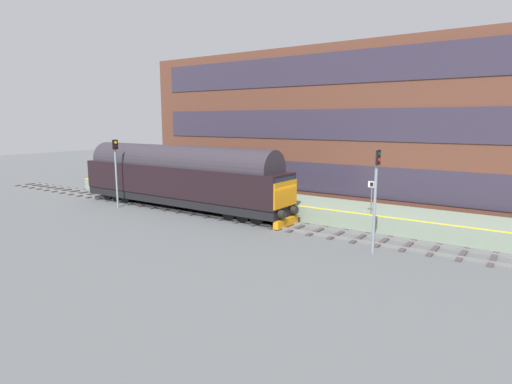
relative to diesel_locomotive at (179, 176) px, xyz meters
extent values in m
plane|color=#5A5E60|center=(0.00, -7.93, -2.48)|extent=(140.00, 140.00, 0.00)
cube|color=slate|center=(-0.72, -7.93, -2.41)|extent=(0.07, 60.00, 0.15)
cube|color=slate|center=(0.72, -7.93, -2.41)|extent=(0.07, 60.00, 0.15)
cube|color=#473F41|center=(0.00, -20.33, -2.44)|extent=(2.50, 0.26, 0.09)
cube|color=#473F41|center=(0.00, -19.02, -2.44)|extent=(2.50, 0.26, 0.09)
cube|color=#473F41|center=(0.00, -17.72, -2.44)|extent=(2.50, 0.26, 0.09)
cube|color=#473F41|center=(0.00, -16.41, -2.44)|extent=(2.50, 0.26, 0.09)
cube|color=#473F41|center=(0.00, -15.11, -2.44)|extent=(2.50, 0.26, 0.09)
cube|color=#473F41|center=(0.00, -13.80, -2.44)|extent=(2.50, 0.26, 0.09)
cube|color=#473F41|center=(0.00, -12.50, -2.44)|extent=(2.50, 0.26, 0.09)
cube|color=#473F41|center=(0.00, -11.19, -2.44)|extent=(2.50, 0.26, 0.09)
cube|color=#473F41|center=(0.00, -9.89, -2.44)|extent=(2.50, 0.26, 0.09)
cube|color=#473F41|center=(0.00, -8.59, -2.44)|extent=(2.50, 0.26, 0.09)
cube|color=#473F41|center=(0.00, -7.28, -2.44)|extent=(2.50, 0.26, 0.09)
cube|color=#473F41|center=(0.00, -5.98, -2.44)|extent=(2.50, 0.26, 0.09)
cube|color=#473F41|center=(0.00, -4.67, -2.44)|extent=(2.50, 0.26, 0.09)
cube|color=#473F41|center=(0.00, -3.37, -2.44)|extent=(2.50, 0.26, 0.09)
cube|color=#473F41|center=(0.00, -2.06, -2.44)|extent=(2.50, 0.26, 0.09)
cube|color=#473F41|center=(0.00, -0.76, -2.44)|extent=(2.50, 0.26, 0.09)
cube|color=#473F41|center=(0.00, 0.54, -2.44)|extent=(2.50, 0.26, 0.09)
cube|color=#473F41|center=(0.00, 1.85, -2.44)|extent=(2.50, 0.26, 0.09)
cube|color=#473F41|center=(0.00, 3.15, -2.44)|extent=(2.50, 0.26, 0.09)
cube|color=#473F41|center=(0.00, 4.46, -2.44)|extent=(2.50, 0.26, 0.09)
cube|color=#473F41|center=(0.00, 5.76, -2.44)|extent=(2.50, 0.26, 0.09)
cube|color=#473F41|center=(0.00, 7.07, -2.44)|extent=(2.50, 0.26, 0.09)
cube|color=#473F41|center=(0.00, 8.37, -2.44)|extent=(2.50, 0.26, 0.09)
cube|color=#473F41|center=(0.00, 9.67, -2.44)|extent=(2.50, 0.26, 0.09)
cube|color=#473F41|center=(0.00, 10.98, -2.44)|extent=(2.50, 0.26, 0.09)
cube|color=#473F41|center=(0.00, 12.28, -2.44)|extent=(2.50, 0.26, 0.09)
cube|color=#473F41|center=(0.00, 13.59, -2.44)|extent=(2.50, 0.26, 0.09)
cube|color=#473F41|center=(0.00, 14.89, -2.44)|extent=(2.50, 0.26, 0.09)
cube|color=#473F41|center=(0.00, 16.20, -2.44)|extent=(2.50, 0.26, 0.09)
cube|color=#473F41|center=(0.00, 17.50, -2.44)|extent=(2.50, 0.26, 0.09)
cube|color=#473F41|center=(0.00, 18.81, -2.44)|extent=(2.50, 0.26, 0.09)
cube|color=#473F41|center=(0.00, 20.11, -2.44)|extent=(2.50, 0.26, 0.09)
cube|color=#473F41|center=(0.00, 21.41, -2.44)|extent=(2.50, 0.26, 0.09)
cube|color=gray|center=(3.60, -7.93, -1.98)|extent=(4.00, 44.00, 1.00)
cube|color=yellow|center=(1.75, -7.93, -1.48)|extent=(0.30, 44.00, 0.01)
cube|color=brown|center=(9.11, -10.64, 3.48)|extent=(4.45, 39.24, 11.92)
cube|color=#332D3F|center=(6.86, -10.64, -0.30)|extent=(0.06, 36.10, 2.22)
cube|color=#332D3F|center=(6.86, -10.64, 3.68)|extent=(0.06, 36.10, 2.22)
cube|color=#332D3F|center=(6.86, -10.64, 7.65)|extent=(0.06, 36.10, 2.22)
cube|color=black|center=(0.00, 0.04, -1.66)|extent=(2.56, 17.99, 0.60)
cube|color=black|center=(0.00, 0.04, -0.31)|extent=(2.70, 17.99, 2.10)
cylinder|color=#302B33|center=(0.00, 0.04, 0.92)|extent=(2.56, 16.55, 2.57)
cube|color=orange|center=(0.00, -9.00, -0.46)|extent=(2.65, 0.08, 1.58)
cube|color=#232D3D|center=(0.00, -8.98, 0.27)|extent=(2.38, 0.04, 0.64)
cube|color=#232D3D|center=(1.37, 0.04, -0.01)|extent=(0.04, 12.60, 0.44)
cylinder|color=black|center=(-0.75, -9.21, -1.56)|extent=(0.48, 0.35, 0.48)
cylinder|color=black|center=(0.75, -9.21, -1.56)|extent=(0.48, 0.35, 0.48)
cube|color=orange|center=(0.00, -9.06, -2.20)|extent=(2.43, 0.36, 0.47)
cylinder|color=black|center=(0.00, -7.36, -1.96)|extent=(1.64, 1.04, 1.04)
cylinder|color=black|center=(0.00, -6.26, -1.96)|extent=(1.64, 1.04, 1.04)
cylinder|color=black|center=(0.00, -5.16, -1.96)|extent=(1.64, 1.04, 1.04)
cylinder|color=black|center=(0.00, 5.23, -1.96)|extent=(1.64, 1.04, 1.04)
cylinder|color=black|center=(0.00, 6.33, -1.96)|extent=(1.64, 1.04, 1.04)
cylinder|color=black|center=(0.00, 7.43, -1.96)|extent=(1.64, 1.04, 1.04)
cylinder|color=gray|center=(-2.12, -15.29, 0.06)|extent=(0.14, 0.14, 5.08)
cube|color=black|center=(-2.12, -15.35, 2.24)|extent=(0.44, 0.10, 0.71)
cylinder|color=#0A3E13|center=(-2.12, -15.41, 2.40)|extent=(0.20, 0.06, 0.20)
cylinder|color=red|center=(-2.12, -15.41, 2.12)|extent=(0.20, 0.06, 0.20)
cylinder|color=gray|center=(-2.12, 4.36, 0.05)|extent=(0.14, 0.14, 5.06)
cube|color=black|center=(-2.12, 4.30, 2.22)|extent=(0.44, 0.10, 0.71)
cylinder|color=yellow|center=(-2.12, 4.24, 2.38)|extent=(0.20, 0.06, 0.20)
cylinder|color=#500807|center=(-2.12, 4.24, 2.10)|extent=(0.20, 0.06, 0.20)
cylinder|color=slate|center=(1.88, -13.70, -0.49)|extent=(0.08, 0.08, 1.97)
cube|color=white|center=(1.85, -13.70, 0.31)|extent=(0.05, 0.44, 0.36)
cube|color=black|center=(1.82, -13.70, 0.31)|extent=(0.01, 0.20, 0.24)
cylinder|color=#252D3E|center=(2.36, -5.49, -1.05)|extent=(0.13, 0.13, 0.84)
cylinder|color=#252D3E|center=(2.45, -5.31, -1.05)|extent=(0.13, 0.13, 0.84)
cylinder|color=#4A6F4B|center=(2.40, -5.40, -0.35)|extent=(0.46, 0.46, 0.56)
sphere|color=brown|center=(2.40, -5.40, 0.06)|extent=(0.22, 0.22, 0.22)
cylinder|color=#4A6F4B|center=(2.31, -5.59, -0.35)|extent=(0.09, 0.09, 0.52)
cylinder|color=#4A6F4B|center=(2.50, -5.21, -0.35)|extent=(0.09, 0.09, 0.52)
camera|label=1|loc=(-22.15, -22.16, 3.99)|focal=30.07mm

